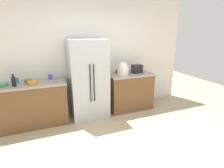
% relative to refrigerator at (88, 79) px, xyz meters
% --- Properties ---
extents(ground_plane, '(9.96, 9.96, 0.00)m').
position_rel_refrigerator_xyz_m(ground_plane, '(0.23, -1.61, -0.90)').
color(ground_plane, tan).
extents(kitchen_back_panel, '(4.98, 0.10, 2.78)m').
position_rel_refrigerator_xyz_m(kitchen_back_panel, '(0.23, 0.40, 0.49)').
color(kitchen_back_panel, silver).
rests_on(kitchen_back_panel, ground_plane).
extents(counter_left, '(1.38, 0.65, 0.93)m').
position_rel_refrigerator_xyz_m(counter_left, '(-1.21, 0.03, -0.43)').
color(counter_left, brown).
rests_on(counter_left, ground_plane).
extents(counter_right, '(1.13, 0.65, 0.93)m').
position_rel_refrigerator_xyz_m(counter_right, '(1.08, 0.03, -0.43)').
color(counter_right, brown).
rests_on(counter_right, ground_plane).
extents(refrigerator, '(0.83, 0.70, 1.79)m').
position_rel_refrigerator_xyz_m(refrigerator, '(0.00, 0.00, 0.00)').
color(refrigerator, '#B7BABF').
rests_on(refrigerator, ground_plane).
extents(toaster, '(0.25, 0.16, 0.21)m').
position_rel_refrigerator_xyz_m(toaster, '(1.28, 0.02, 0.14)').
color(toaster, black).
rests_on(toaster, counter_right).
extents(rice_cooker, '(0.27, 0.27, 0.31)m').
position_rel_refrigerator_xyz_m(rice_cooker, '(0.86, -0.04, 0.18)').
color(rice_cooker, white).
rests_on(rice_cooker, counter_right).
extents(bottle_a, '(0.08, 0.08, 0.24)m').
position_rel_refrigerator_xyz_m(bottle_a, '(-1.48, -0.08, 0.13)').
color(bottle_a, black).
rests_on(bottle_a, counter_left).
extents(cup_a, '(0.08, 0.08, 0.10)m').
position_rel_refrigerator_xyz_m(cup_a, '(-0.80, 0.20, 0.09)').
color(cup_a, blue).
rests_on(cup_a, counter_left).
extents(cup_b, '(0.10, 0.10, 0.09)m').
position_rel_refrigerator_xyz_m(cup_b, '(1.14, 0.18, 0.08)').
color(cup_b, white).
rests_on(cup_b, counter_right).
extents(cup_c, '(0.09, 0.09, 0.11)m').
position_rel_refrigerator_xyz_m(cup_c, '(-1.46, 0.16, 0.09)').
color(cup_c, teal).
rests_on(cup_c, counter_left).
extents(cup_d, '(0.08, 0.08, 0.09)m').
position_rel_refrigerator_xyz_m(cup_d, '(0.79, 0.17, 0.08)').
color(cup_d, red).
rests_on(cup_d, counter_right).
extents(bowl_a, '(0.20, 0.20, 0.06)m').
position_rel_refrigerator_xyz_m(bowl_a, '(-1.15, -0.07, 0.06)').
color(bowl_a, orange).
rests_on(bowl_a, counter_left).
extents(bowl_b, '(0.17, 0.17, 0.05)m').
position_rel_refrigerator_xyz_m(bowl_b, '(-1.68, -0.00, 0.06)').
color(bowl_b, green).
rests_on(bowl_b, counter_left).
extents(bowl_c, '(0.15, 0.15, 0.06)m').
position_rel_refrigerator_xyz_m(bowl_c, '(-1.24, 0.13, 0.06)').
color(bowl_c, brown).
rests_on(bowl_c, counter_left).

